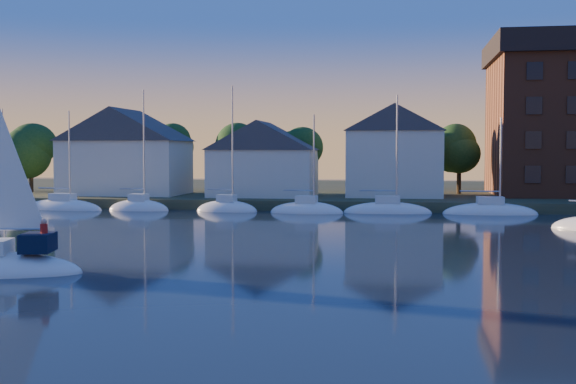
# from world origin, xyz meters

# --- Properties ---
(ground) EXTENTS (260.00, 260.00, 0.00)m
(ground) POSITION_xyz_m (0.00, 0.00, 0.00)
(ground) COLOR black
(ground) RESTS_ON ground
(shoreline_land) EXTENTS (160.00, 50.00, 2.00)m
(shoreline_land) POSITION_xyz_m (0.00, 75.00, 0.00)
(shoreline_land) COLOR #363E24
(shoreline_land) RESTS_ON ground
(wooden_dock) EXTENTS (120.00, 3.00, 1.00)m
(wooden_dock) POSITION_xyz_m (0.00, 52.00, 0.00)
(wooden_dock) COLOR brown
(wooden_dock) RESTS_ON ground
(clubhouse_west) EXTENTS (13.65, 9.45, 9.64)m
(clubhouse_west) POSITION_xyz_m (-22.00, 58.00, 5.93)
(clubhouse_west) COLOR silver
(clubhouse_west) RESTS_ON shoreline_land
(clubhouse_centre) EXTENTS (11.55, 8.40, 8.08)m
(clubhouse_centre) POSITION_xyz_m (-6.00, 57.00, 5.13)
(clubhouse_centre) COLOR silver
(clubhouse_centre) RESTS_ON shoreline_land
(clubhouse_east) EXTENTS (10.50, 8.40, 9.80)m
(clubhouse_east) POSITION_xyz_m (8.00, 59.00, 6.00)
(clubhouse_east) COLOR silver
(clubhouse_east) RESTS_ON shoreline_land
(tree_line) EXTENTS (93.40, 5.40, 8.90)m
(tree_line) POSITION_xyz_m (2.00, 63.00, 7.18)
(tree_line) COLOR #3A2B1A
(tree_line) RESTS_ON shoreline_land
(moored_fleet) EXTENTS (63.50, 2.40, 12.05)m
(moored_fleet) POSITION_xyz_m (-12.00, 49.00, 0.10)
(moored_fleet) COLOR white
(moored_fleet) RESTS_ON ground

